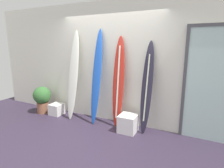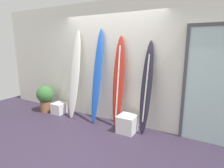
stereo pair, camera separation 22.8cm
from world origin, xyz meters
TOP-DOWN VIEW (x-y plane):
  - ground at (0.00, 0.00)m, footprint 8.00×8.00m
  - wall_back at (0.00, 1.30)m, footprint 7.20×0.20m
  - surfboard_ivory at (-0.90, 0.95)m, footprint 0.29×0.46m
  - surfboard_cobalt at (-0.23, 0.96)m, footprint 0.24×0.43m
  - surfboard_crimson at (0.30, 1.02)m, footprint 0.27×0.30m
  - surfboard_charcoal at (0.95, 1.00)m, footprint 0.24×0.37m
  - display_block_left at (-1.45, 0.88)m, footprint 0.33×0.33m
  - display_block_center at (0.62, 0.81)m, footprint 0.37×0.37m
  - glass_door at (2.16, 1.18)m, footprint 1.10×0.06m
  - potted_plant at (-1.87, 0.81)m, footprint 0.47×0.47m

SIDE VIEW (x-z plane):
  - ground at x=0.00m, z-range -0.04..0.00m
  - display_block_left at x=-1.45m, z-range 0.00..0.29m
  - display_block_center at x=0.62m, z-range 0.00..0.37m
  - potted_plant at x=-1.87m, z-range 0.05..0.78m
  - surfboard_charcoal at x=0.95m, z-range 0.00..1.91m
  - surfboard_crimson at x=0.30m, z-range 0.00..2.02m
  - surfboard_ivory at x=-0.90m, z-range -0.01..2.16m
  - surfboard_cobalt at x=-0.23m, z-range -0.02..2.17m
  - glass_door at x=2.16m, z-range 0.03..2.23m
  - wall_back at x=0.00m, z-range 0.00..2.80m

